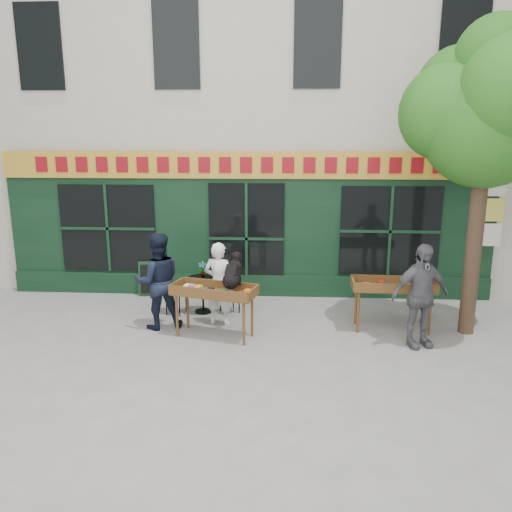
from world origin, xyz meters
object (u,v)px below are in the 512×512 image
at_px(man_right, 420,296).
at_px(man_left, 158,281).
at_px(book_cart_center, 214,294).
at_px(dog, 233,270).
at_px(woman, 219,284).
at_px(bistro_table, 203,287).
at_px(book_cart_right, 393,288).

distance_m(man_right, man_left, 4.77).
height_order(book_cart_center, dog, dog).
bearing_deg(woman, man_right, -178.37).
height_order(dog, man_left, man_left).
xyz_separation_m(woman, bistro_table, (-0.43, 0.64, -0.28)).
distance_m(book_cart_right, bistro_table, 3.82).
height_order(book_cart_right, bistro_table, book_cart_right).
xyz_separation_m(book_cart_center, man_right, (3.61, -0.21, 0.10)).
distance_m(woman, bistro_table, 0.82).
bearing_deg(dog, man_right, 12.24).
xyz_separation_m(book_cart_right, bistro_table, (-3.73, 0.75, -0.28)).
bearing_deg(man_right, book_cart_right, 93.68).
relative_size(book_cart_center, man_left, 0.87).
height_order(woman, book_cart_right, woman).
bearing_deg(bistro_table, man_right, -20.37).
relative_size(dog, bistro_table, 0.79).
bearing_deg(book_cart_right, woman, -179.97).
xyz_separation_m(book_cart_center, book_cart_right, (3.31, 0.54, 0.00)).
relative_size(woman, bistro_table, 2.16).
bearing_deg(bistro_table, book_cart_center, -71.72).
distance_m(book_cart_center, book_cart_right, 3.35).
bearing_deg(book_cart_right, man_left, -176.15).
relative_size(woman, man_right, 0.89).
xyz_separation_m(dog, bistro_table, (-0.78, 1.34, -0.75)).
bearing_deg(man_left, book_cart_center, 140.45).
distance_m(woman, man_right, 3.71).
relative_size(book_cart_right, bistro_table, 2.00).
relative_size(bistro_table, man_left, 0.41).
height_order(book_cart_center, woman, woman).
xyz_separation_m(dog, man_left, (-1.48, 0.44, -0.36)).
bearing_deg(woman, book_cart_right, -166.85).
height_order(woman, man_left, man_left).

